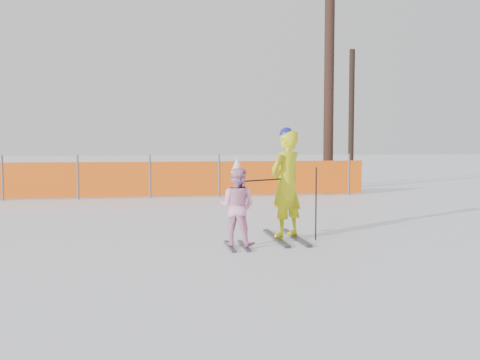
% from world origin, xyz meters
% --- Properties ---
extents(ground, '(120.00, 120.00, 0.00)m').
position_xyz_m(ground, '(0.00, 0.00, 0.00)').
color(ground, white).
rests_on(ground, ground).
extents(adult, '(0.77, 1.60, 1.84)m').
position_xyz_m(adult, '(0.80, 0.68, 0.92)').
color(adult, black).
rests_on(adult, ground).
extents(child, '(0.72, 0.86, 1.38)m').
position_xyz_m(child, '(-0.11, 0.12, 0.63)').
color(child, black).
rests_on(child, ground).
extents(ski_poles, '(1.28, 0.45, 1.20)m').
position_xyz_m(ski_poles, '(0.88, 0.45, 0.76)').
color(ski_poles, black).
rests_on(ski_poles, ground).
extents(safety_fence, '(14.45, 0.06, 1.25)m').
position_xyz_m(safety_fence, '(-2.22, 7.67, 0.56)').
color(safety_fence, '#595960').
rests_on(safety_fence, ground).
extents(tree_trunks, '(1.79, 2.10, 6.67)m').
position_xyz_m(tree_trunks, '(4.89, 9.89, 3.15)').
color(tree_trunks, '#311C16').
rests_on(tree_trunks, ground).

